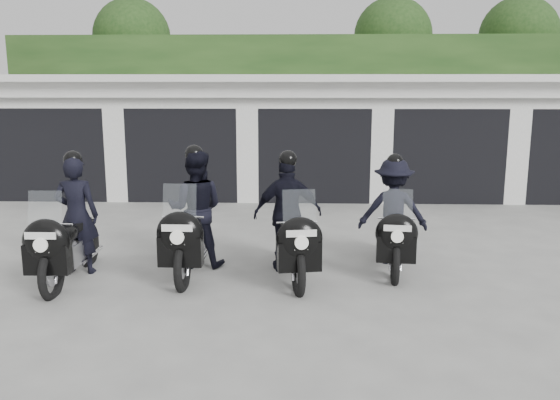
{
  "coord_description": "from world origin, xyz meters",
  "views": [
    {
      "loc": [
        -0.35,
        -8.21,
        2.81
      ],
      "look_at": [
        -0.64,
        0.55,
        1.05
      ],
      "focal_mm": 38.0,
      "sensor_mm": 36.0,
      "label": 1
    }
  ],
  "objects_px": {
    "police_bike_b": "(193,217)",
    "police_bike_d": "(393,218)",
    "police_bike_a": "(70,229)",
    "police_bike_c": "(290,222)"
  },
  "relations": [
    {
      "from": "police_bike_a",
      "to": "police_bike_c",
      "type": "distance_m",
      "value": 3.15
    },
    {
      "from": "police_bike_b",
      "to": "police_bike_c",
      "type": "xyz_separation_m",
      "value": [
        1.44,
        -0.16,
        -0.02
      ]
    },
    {
      "from": "police_bike_a",
      "to": "police_bike_b",
      "type": "relative_size",
      "value": 0.97
    },
    {
      "from": "police_bike_a",
      "to": "police_bike_d",
      "type": "distance_m",
      "value": 4.79
    },
    {
      "from": "police_bike_a",
      "to": "police_bike_b",
      "type": "bearing_deg",
      "value": 15.96
    },
    {
      "from": "police_bike_b",
      "to": "police_bike_c",
      "type": "relative_size",
      "value": 1.04
    },
    {
      "from": "police_bike_c",
      "to": "police_bike_d",
      "type": "distance_m",
      "value": 1.65
    },
    {
      "from": "police_bike_a",
      "to": "police_bike_d",
      "type": "relative_size",
      "value": 1.06
    },
    {
      "from": "police_bike_b",
      "to": "police_bike_d",
      "type": "distance_m",
      "value": 3.05
    },
    {
      "from": "police_bike_c",
      "to": "police_bike_d",
      "type": "relative_size",
      "value": 1.05
    }
  ]
}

